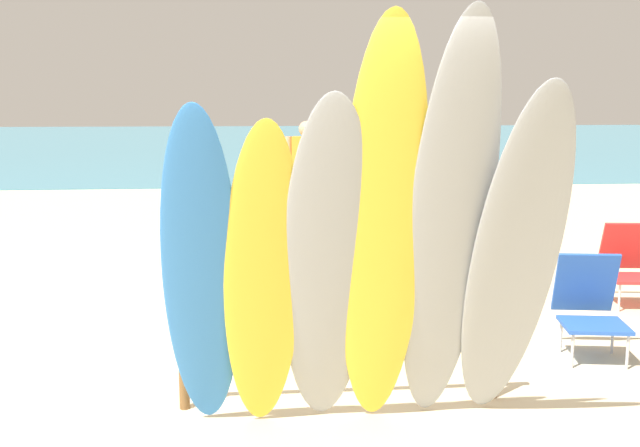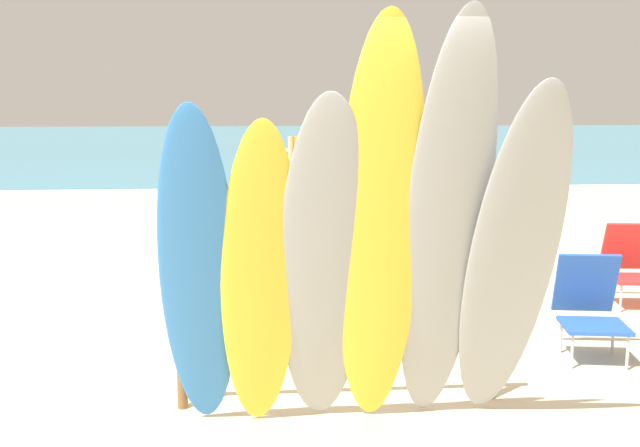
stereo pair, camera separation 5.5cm
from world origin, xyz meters
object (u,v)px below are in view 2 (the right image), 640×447
Objects in this scene: surfboard_rack at (340,338)px; surfboard_blue_0 at (198,276)px; surfboard_yellow_1 at (260,283)px; surfboard_grey_2 at (324,270)px; beachgoer_by_water at (390,165)px; surfboard_grey_4 at (445,235)px; surfboard_yellow_3 at (379,237)px; distant_boat at (343,150)px; beachgoer_near_rack at (380,177)px; beach_chair_blue at (590,304)px; surfboard_grey_5 at (511,264)px; beach_chair_red at (631,262)px; beachgoer_midbeach at (309,169)px.

surfboard_rack is 1.04× the size of surfboard_blue_0.
surfboard_yellow_1 is 0.92× the size of surfboard_grey_2.
surfboard_grey_2 is at bearing 171.46° from beachgoer_by_water.
surfboard_grey_4 is 1.71× the size of beachgoer_by_water.
distant_boat is at bearing 86.52° from surfboard_yellow_3.
beachgoer_near_rack is at bearing 169.14° from beachgoer_by_water.
surfboard_grey_5 is at bearing -119.68° from beach_chair_blue.
surfboard_grey_2 reaches higher than surfboard_yellow_1.
surfboard_grey_4 is 2.33m from beach_chair_blue.
surfboard_yellow_3 is 0.39m from surfboard_grey_4.
beachgoer_near_rack is (1.35, 6.54, 0.42)m from surfboard_rack.
surfboard_grey_4 reaches higher than beach_chair_blue.
surfboard_grey_2 is 0.95× the size of surfboard_grey_5.
beachgoer_near_rack is (1.89, 7.06, -0.11)m from surfboard_yellow_1.
beach_chair_red is 20.77m from distant_boat.
surfboard_grey_5 is at bearing -32.74° from surfboard_rack.
surfboard_yellow_3 is 2.60m from beach_chair_blue.
surfboard_yellow_1 is 1.14m from surfboard_grey_4.
surfboard_rack is at bearing 131.07° from surfboard_grey_4.
surfboard_rack reaches higher than distant_boat.
surfboard_grey_4 reaches higher than surfboard_grey_5.
surfboard_yellow_3 is (0.16, -0.62, 0.82)m from surfboard_rack.
beach_chair_blue is at bearing -173.44° from beachgoer_by_water.
distant_boat is (2.66, 23.10, -0.29)m from surfboard_rack.
surfboard_yellow_3 reaches higher than beachgoer_near_rack.
surfboard_blue_0 is 0.97× the size of surfboard_grey_2.
surfboard_grey_4 is at bearing -0.79° from surfboard_yellow_3.
distant_boat is (2.50, 23.71, -1.11)m from surfboard_yellow_3.
surfboard_yellow_3 is 1.68× the size of beachgoer_by_water.
surfboard_blue_0 is (-0.91, -0.52, 0.58)m from surfboard_rack.
beachgoer_near_rack reaches higher than beach_chair_red.
surfboard_grey_4 is (0.39, -0.02, 0.01)m from surfboard_yellow_3.
surfboard_grey_2 is 2.69× the size of beach_chair_blue.
beachgoer_by_water is at bearing 73.29° from surfboard_blue_0.
surfboard_blue_0 is at bearing -98.59° from distant_boat.
beachgoer_near_rack is 0.88× the size of beachgoer_midbeach.
surfboard_yellow_3 is at bearing -11.88° from surfboard_yellow_1.
surfboard_rack is 0.92m from surfboard_yellow_1.
beachgoer_by_water is at bearing 102.03° from beach_chair_blue.
surfboard_grey_5 reaches higher than beachgoer_by_water.
surfboard_yellow_3 reaches higher than surfboard_grey_5.
surfboard_blue_0 is 9.24m from beachgoer_by_water.
surfboard_grey_2 reaches higher than beachgoer_near_rack.
beach_chair_red is at bearing 49.98° from surfboard_grey_5.
beachgoer_midbeach is 2.10× the size of beach_chair_blue.
beachgoer_near_rack is (1.18, 7.15, -0.40)m from surfboard_yellow_3.
surfboard_grey_2 reaches higher than beach_chair_red.
surfboard_yellow_3 is 0.55× the size of distant_boat.
surfboard_yellow_3 is 1.74× the size of beachgoer_near_rack.
beachgoer_midbeach is 6.22m from beach_chair_blue.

